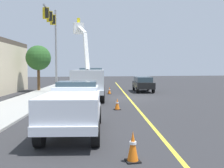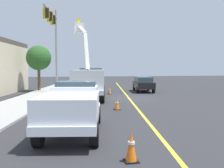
{
  "view_description": "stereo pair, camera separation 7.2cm",
  "coord_description": "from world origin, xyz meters",
  "px_view_note": "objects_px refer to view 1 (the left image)",
  "views": [
    {
      "loc": [
        -22.02,
        6.51,
        2.67
      ],
      "look_at": [
        -1.98,
        1.97,
        1.4
      ],
      "focal_mm": 41.18,
      "sensor_mm": 36.0,
      "label": 1
    },
    {
      "loc": [
        -22.04,
        6.44,
        2.67
      ],
      "look_at": [
        -1.98,
        1.97,
        1.4
      ],
      "focal_mm": 41.18,
      "sensor_mm": 36.0,
      "label": 2
    }
  ],
  "objects_px": {
    "traffic_cone_mid_rear": "(109,91)",
    "traffic_cone_leading": "(133,147)",
    "utility_bucket_truck": "(89,80)",
    "traffic_signal_mast": "(53,33)",
    "service_pickup_truck": "(74,106)",
    "passing_minivan": "(143,83)",
    "traffic_cone_mid_front": "(117,104)"
  },
  "relations": [
    {
      "from": "traffic_cone_leading",
      "to": "traffic_cone_mid_front",
      "type": "xyz_separation_m",
      "value": [
        9.0,
        -1.77,
        -0.07
      ]
    },
    {
      "from": "traffic_cone_leading",
      "to": "traffic_cone_mid_rear",
      "type": "height_order",
      "value": "traffic_cone_leading"
    },
    {
      "from": "utility_bucket_truck",
      "to": "traffic_cone_mid_front",
      "type": "relative_size",
      "value": 11.56
    },
    {
      "from": "utility_bucket_truck",
      "to": "passing_minivan",
      "type": "relative_size",
      "value": 1.68
    },
    {
      "from": "service_pickup_truck",
      "to": "traffic_cone_mid_front",
      "type": "distance_m",
      "value": 6.32
    },
    {
      "from": "traffic_cone_mid_front",
      "to": "traffic_cone_mid_rear",
      "type": "xyz_separation_m",
      "value": [
        9.96,
        -1.62,
        -0.01
      ]
    },
    {
      "from": "traffic_cone_mid_front",
      "to": "traffic_signal_mast",
      "type": "bearing_deg",
      "value": 20.23
    },
    {
      "from": "service_pickup_truck",
      "to": "traffic_signal_mast",
      "type": "bearing_deg",
      "value": 2.81
    },
    {
      "from": "traffic_cone_mid_front",
      "to": "traffic_cone_mid_rear",
      "type": "relative_size",
      "value": 1.03
    },
    {
      "from": "utility_bucket_truck",
      "to": "traffic_signal_mast",
      "type": "relative_size",
      "value": 0.97
    },
    {
      "from": "traffic_cone_mid_rear",
      "to": "traffic_signal_mast",
      "type": "relative_size",
      "value": 0.08
    },
    {
      "from": "traffic_cone_leading",
      "to": "traffic_cone_mid_rear",
      "type": "distance_m",
      "value": 19.26
    },
    {
      "from": "utility_bucket_truck",
      "to": "service_pickup_truck",
      "type": "xyz_separation_m",
      "value": [
        -11.84,
        2.26,
        -0.49
      ]
    },
    {
      "from": "traffic_cone_leading",
      "to": "traffic_cone_mid_front",
      "type": "relative_size",
      "value": 1.2
    },
    {
      "from": "utility_bucket_truck",
      "to": "service_pickup_truck",
      "type": "bearing_deg",
      "value": 169.21
    },
    {
      "from": "service_pickup_truck",
      "to": "passing_minivan",
      "type": "bearing_deg",
      "value": -27.98
    },
    {
      "from": "traffic_cone_leading",
      "to": "traffic_cone_mid_front",
      "type": "distance_m",
      "value": 9.17
    },
    {
      "from": "passing_minivan",
      "to": "traffic_signal_mast",
      "type": "bearing_deg",
      "value": 95.35
    },
    {
      "from": "service_pickup_truck",
      "to": "traffic_cone_leading",
      "type": "xyz_separation_m",
      "value": [
        -3.59,
        -1.4,
        -0.68
      ]
    },
    {
      "from": "utility_bucket_truck",
      "to": "traffic_signal_mast",
      "type": "distance_m",
      "value": 6.99
    },
    {
      "from": "utility_bucket_truck",
      "to": "traffic_cone_mid_rear",
      "type": "relative_size",
      "value": 11.88
    },
    {
      "from": "passing_minivan",
      "to": "traffic_cone_mid_front",
      "type": "distance_m",
      "value": 13.11
    },
    {
      "from": "passing_minivan",
      "to": "traffic_cone_leading",
      "type": "bearing_deg",
      "value": 159.64
    },
    {
      "from": "service_pickup_truck",
      "to": "traffic_cone_leading",
      "type": "height_order",
      "value": "service_pickup_truck"
    },
    {
      "from": "service_pickup_truck",
      "to": "traffic_cone_mid_rear",
      "type": "height_order",
      "value": "service_pickup_truck"
    },
    {
      "from": "service_pickup_truck",
      "to": "traffic_cone_leading",
      "type": "relative_size",
      "value": 6.65
    },
    {
      "from": "utility_bucket_truck",
      "to": "traffic_cone_mid_rear",
      "type": "height_order",
      "value": "utility_bucket_truck"
    },
    {
      "from": "passing_minivan",
      "to": "service_pickup_truck",
      "type": "bearing_deg",
      "value": 152.02
    },
    {
      "from": "passing_minivan",
      "to": "utility_bucket_truck",
      "type": "bearing_deg",
      "value": 127.59
    },
    {
      "from": "traffic_cone_mid_front",
      "to": "traffic_signal_mast",
      "type": "distance_m",
      "value": 12.86
    },
    {
      "from": "traffic_cone_mid_rear",
      "to": "traffic_cone_leading",
      "type": "bearing_deg",
      "value": 169.84
    },
    {
      "from": "traffic_cone_mid_rear",
      "to": "traffic_signal_mast",
      "type": "height_order",
      "value": "traffic_signal_mast"
    }
  ]
}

